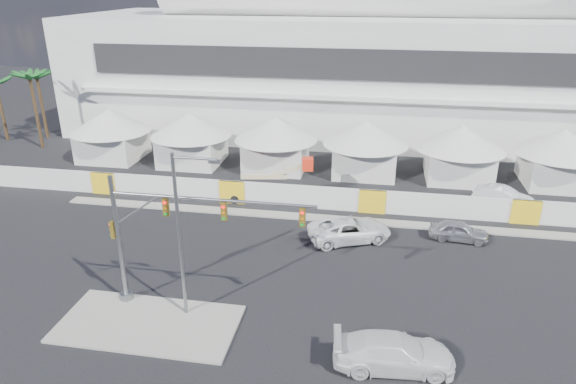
% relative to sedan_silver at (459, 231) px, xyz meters
% --- Properties ---
extents(ground, '(160.00, 160.00, 0.00)m').
position_rel_sedan_silver_xyz_m(ground, '(-12.48, -10.64, -0.73)').
color(ground, black).
rests_on(ground, ground).
extents(median_island, '(10.00, 5.00, 0.15)m').
position_rel_sedan_silver_xyz_m(median_island, '(-18.48, -13.64, -0.65)').
color(median_island, gray).
rests_on(median_island, ground).
extents(far_curb, '(80.00, 1.20, 0.12)m').
position_rel_sedan_silver_xyz_m(far_curb, '(7.52, 1.86, -0.67)').
color(far_curb, gray).
rests_on(far_curb, ground).
extents(stadium, '(80.00, 24.80, 21.98)m').
position_rel_sedan_silver_xyz_m(stadium, '(-3.77, 30.86, 8.72)').
color(stadium, silver).
rests_on(stadium, ground).
extents(tent_row, '(53.40, 8.40, 5.40)m').
position_rel_sedan_silver_xyz_m(tent_row, '(-11.98, 13.36, 2.42)').
color(tent_row, silver).
rests_on(tent_row, ground).
extents(hoarding_fence, '(70.00, 0.25, 2.00)m').
position_rel_sedan_silver_xyz_m(hoarding_fence, '(-6.48, 3.86, 0.27)').
color(hoarding_fence, silver).
rests_on(hoarding_fence, ground).
extents(palm_cluster, '(10.60, 10.60, 8.55)m').
position_rel_sedan_silver_xyz_m(palm_cluster, '(-45.94, 18.86, 6.16)').
color(palm_cluster, '#47331E').
rests_on(palm_cluster, ground).
extents(sedan_silver, '(2.10, 4.40, 1.45)m').
position_rel_sedan_silver_xyz_m(sedan_silver, '(0.00, 0.00, 0.00)').
color(sedan_silver, '#ACADB1').
rests_on(sedan_silver, ground).
extents(pickup_curb, '(5.03, 6.75, 1.70)m').
position_rel_sedan_silver_xyz_m(pickup_curb, '(-8.00, -1.44, 0.13)').
color(pickup_curb, white).
rests_on(pickup_curb, ground).
extents(pickup_near, '(3.06, 6.25, 1.75)m').
position_rel_sedan_silver_xyz_m(pickup_near, '(-4.98, -14.68, 0.15)').
color(pickup_near, white).
rests_on(pickup_near, ground).
extents(lot_car_a, '(3.59, 5.12, 1.60)m').
position_rel_sedan_silver_xyz_m(lot_car_a, '(4.57, 7.28, 0.07)').
color(lot_car_a, white).
rests_on(lot_car_a, ground).
extents(traffic_mast, '(11.82, 0.77, 7.94)m').
position_rel_sedan_silver_xyz_m(traffic_mast, '(-18.32, -11.64, 3.90)').
color(traffic_mast, gray).
rests_on(traffic_mast, median_island).
extents(streetlight_median, '(2.68, 0.27, 9.69)m').
position_rel_sedan_silver_xyz_m(streetlight_median, '(-16.47, -12.33, 4.99)').
color(streetlight_median, slate).
rests_on(streetlight_median, median_island).
extents(boom_lift, '(7.64, 2.32, 3.80)m').
position_rel_sedan_silver_xyz_m(boom_lift, '(-16.46, 4.86, 0.30)').
color(boom_lift, red).
rests_on(boom_lift, ground).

